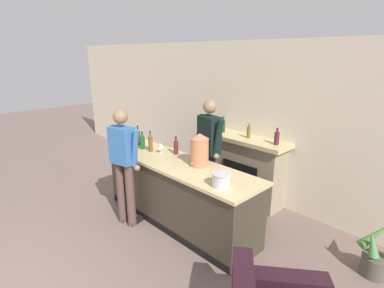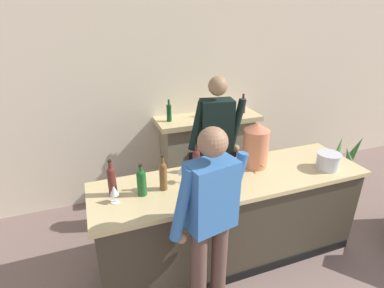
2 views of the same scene
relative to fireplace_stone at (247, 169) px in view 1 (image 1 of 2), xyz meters
The scene contains 14 objects.
wall_back_panel 0.85m from the fireplace_stone, 126.40° to the left, with size 12.00×0.07×2.75m.
bar_counter 1.39m from the fireplace_stone, 102.44° to the right, with size 2.76×0.78×0.99m.
fireplace_stone is the anchor object (origin of this frame).
potted_plant_corner 2.29m from the fireplace_stone, 11.64° to the right, with size 0.48×0.45×0.74m.
person_customer 2.16m from the fireplace_stone, 112.36° to the right, with size 0.65×0.36×1.79m.
person_bartender 0.91m from the fireplace_stone, 106.06° to the right, with size 0.65×0.35×1.86m.
copper_dispenser 1.37m from the fireplace_stone, 89.07° to the right, with size 0.26×0.30×0.48m.
ice_bucket_steel 1.75m from the fireplace_stone, 65.39° to the right, with size 0.24×0.24×0.17m.
wine_bottle_port_short 1.75m from the fireplace_stone, 126.86° to the right, with size 0.07×0.07×0.34m.
wine_bottle_riesling_slim 2.00m from the fireplace_stone, 138.65° to the right, with size 0.07×0.07×0.35m.
wine_bottle_merlot_tall 1.38m from the fireplace_stone, 118.04° to the right, with size 0.08×0.08×0.29m.
wine_bottle_rose_blush 1.88m from the fireplace_stone, 131.60° to the right, with size 0.08×0.08×0.30m.
wine_glass_mid_counter 2.06m from the fireplace_stone, 136.09° to the right, with size 0.08×0.08×0.16m.
wine_glass_by_dispenser 1.59m from the fireplace_stone, 122.08° to the right, with size 0.09×0.09×0.17m.
Camera 1 is at (3.04, 0.02, 2.54)m, focal length 28.00 mm.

